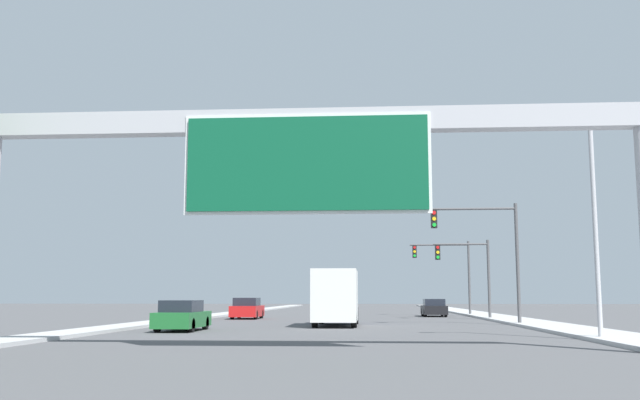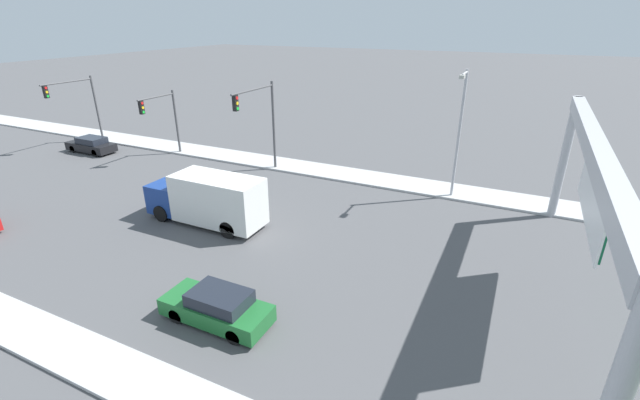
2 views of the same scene
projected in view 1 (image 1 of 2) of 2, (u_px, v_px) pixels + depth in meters
The scene contains 11 objects.
sidewalk_right at pixel (479, 314), 61.67m from camera, with size 3.00×120.00×0.15m.
median_strip_left at pixel (228, 314), 63.19m from camera, with size 2.00×120.00×0.15m.
sign_gantry at pixel (307, 155), 21.60m from camera, with size 20.38×0.73×7.29m.
car_far_center at pixel (182, 316), 33.59m from camera, with size 1.78×4.51×1.43m.
car_mid_center at pixel (247, 309), 51.35m from camera, with size 1.89×4.25×1.51m.
car_near_left at pixel (434, 308), 57.50m from camera, with size 1.81×4.65×1.40m.
truck_box_primary at pixel (336, 298), 39.16m from camera, with size 2.32×7.37×3.02m.
traffic_light_near_intersection at pixel (489, 242), 40.72m from camera, with size 5.17×0.32×6.92m.
traffic_light_mid_block at pixel (470, 266), 50.46m from camera, with size 3.96×0.32×5.59m.
traffic_light_far_intersection at pixel (450, 265), 60.44m from camera, with size 5.05×0.32×6.26m.
street_lamp_right at pixel (587, 208), 26.92m from camera, with size 2.20×0.28×8.41m.
Camera 1 is at (1.85, -3.25, 1.62)m, focal length 40.00 mm.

